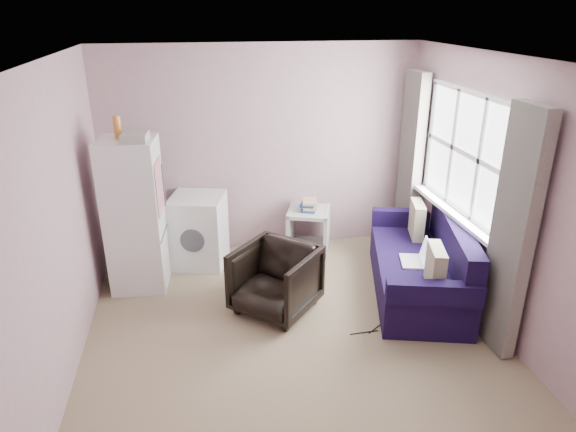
% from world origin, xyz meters
% --- Properties ---
extents(room, '(3.84, 4.24, 2.54)m').
position_xyz_m(room, '(0.02, 0.01, 1.25)').
color(room, '#8D7A5C').
rests_on(room, ground).
extents(armchair, '(1.00, 0.99, 0.75)m').
position_xyz_m(armchair, '(-0.09, 0.55, 0.38)').
color(armchair, black).
rests_on(armchair, ground).
extents(fridge, '(0.63, 0.61, 1.87)m').
position_xyz_m(fridge, '(-1.46, 1.32, 0.83)').
color(fridge, silver).
rests_on(fridge, ground).
extents(washing_machine, '(0.73, 0.73, 0.84)m').
position_xyz_m(washing_machine, '(-0.81, 1.74, 0.44)').
color(washing_machine, silver).
rests_on(washing_machine, ground).
extents(side_table, '(0.63, 0.63, 0.68)m').
position_xyz_m(side_table, '(0.53, 1.82, 0.32)').
color(side_table, '#B3B4AF').
rests_on(side_table, ground).
extents(sofa, '(1.32, 2.05, 0.85)m').
position_xyz_m(sofa, '(1.51, 0.61, 0.31)').
color(sofa, black).
rests_on(sofa, ground).
extents(window_dressing, '(0.17, 2.62, 2.18)m').
position_xyz_m(window_dressing, '(1.78, 0.70, 1.11)').
color(window_dressing, white).
rests_on(window_dressing, ground).
extents(floor_cables, '(0.41, 0.18, 0.01)m').
position_xyz_m(floor_cables, '(0.75, 0.03, 0.01)').
color(floor_cables, black).
rests_on(floor_cables, ground).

